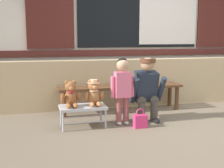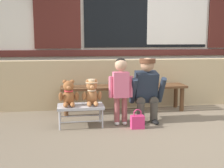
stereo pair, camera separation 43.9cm
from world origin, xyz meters
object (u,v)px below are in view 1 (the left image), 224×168
object	(u,v)px
wooden_bench_long	(121,89)
child_standing	(123,84)
small_display_bench	(83,108)
handbag_on_ground	(140,121)
teddy_bear_plain	(71,95)
teddy_bear_with_hat	(94,93)
adult_crouching	(147,89)

from	to	relation	value
wooden_bench_long	child_standing	size ratio (longest dim) A/B	2.19
small_display_bench	handbag_on_ground	xyz separation A→B (m)	(0.76, -0.23, -0.17)
small_display_bench	teddy_bear_plain	distance (m)	0.25
handbag_on_ground	child_standing	bearing A→B (deg)	131.81
wooden_bench_long	teddy_bear_with_hat	bearing A→B (deg)	-129.68
wooden_bench_long	teddy_bear_with_hat	world-z (taller)	teddy_bear_with_hat
small_display_bench	teddy_bear_plain	world-z (taller)	teddy_bear_plain
small_display_bench	teddy_bear_with_hat	bearing A→B (deg)	0.77
wooden_bench_long	teddy_bear_with_hat	size ratio (longest dim) A/B	5.78
child_standing	teddy_bear_with_hat	bearing A→B (deg)	177.23
adult_crouching	handbag_on_ground	bearing A→B (deg)	-123.48
teddy_bear_plain	teddy_bear_with_hat	distance (m)	0.32
small_display_bench	adult_crouching	world-z (taller)	adult_crouching
wooden_bench_long	adult_crouching	xyz separation A→B (m)	(0.21, -0.64, 0.11)
wooden_bench_long	handbag_on_ground	world-z (taller)	wooden_bench_long
teddy_bear_with_hat	adult_crouching	size ratio (longest dim) A/B	0.38
teddy_bear_plain	adult_crouching	size ratio (longest dim) A/B	0.38
small_display_bench	handbag_on_ground	size ratio (longest dim) A/B	2.35
wooden_bench_long	handbag_on_ground	distance (m)	1.01
small_display_bench	handbag_on_ground	bearing A→B (deg)	-17.08
teddy_bear_with_hat	adult_crouching	xyz separation A→B (m)	(0.82, 0.09, 0.01)
small_display_bench	teddy_bear_with_hat	distance (m)	0.26
teddy_bear_plain	teddy_bear_with_hat	size ratio (longest dim) A/B	1.00
wooden_bench_long	child_standing	bearing A→B (deg)	-104.76
teddy_bear_with_hat	adult_crouching	distance (m)	0.83
teddy_bear_with_hat	teddy_bear_plain	bearing A→B (deg)	-179.87
teddy_bear_plain	teddy_bear_with_hat	xyz separation A→B (m)	(0.32, 0.00, 0.01)
adult_crouching	handbag_on_ground	xyz separation A→B (m)	(-0.22, -0.33, -0.38)
small_display_bench	child_standing	world-z (taller)	child_standing
child_standing	teddy_bear_plain	bearing A→B (deg)	178.50
adult_crouching	handbag_on_ground	distance (m)	0.55
child_standing	handbag_on_ground	bearing A→B (deg)	-48.19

